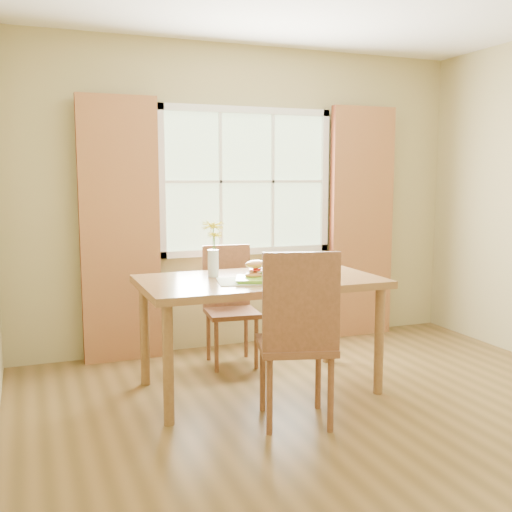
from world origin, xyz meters
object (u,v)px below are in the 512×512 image
at_px(dining_table, 259,290).
at_px(croissant_sandwich, 256,269).
at_px(chair_far, 229,299).
at_px(flower_vase, 213,244).
at_px(chair_near, 298,332).
at_px(water_glass, 290,270).

bearing_deg(dining_table, croissant_sandwich, -124.95).
xyz_separation_m(chair_far, flower_vase, (-0.30, -0.54, 0.53)).
bearing_deg(chair_near, flower_vase, 122.28).
xyz_separation_m(croissant_sandwich, flower_vase, (-0.23, 0.25, 0.16)).
bearing_deg(dining_table, flower_vase, 150.40).
height_order(chair_near, croissant_sandwich, chair_near).
height_order(dining_table, chair_near, chair_near).
relative_size(water_glass, flower_vase, 0.28).
xyz_separation_m(water_glass, flower_vase, (-0.50, 0.24, 0.19)).
distance_m(chair_near, flower_vase, 1.03).
bearing_deg(flower_vase, chair_near, -73.16).
xyz_separation_m(dining_table, flower_vase, (-0.29, 0.17, 0.33)).
distance_m(chair_far, croissant_sandwich, 0.88).
height_order(dining_table, chair_far, chair_far).
bearing_deg(chair_near, croissant_sandwich, 108.68).
relative_size(dining_table, water_glass, 15.10).
bearing_deg(flower_vase, water_glass, -25.89).
height_order(dining_table, croissant_sandwich, croissant_sandwich).
distance_m(dining_table, flower_vase, 0.47).
xyz_separation_m(croissant_sandwich, water_glass, (0.27, 0.01, -0.03)).
relative_size(chair_near, croissant_sandwich, 5.91).
bearing_deg(croissant_sandwich, dining_table, 42.28).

